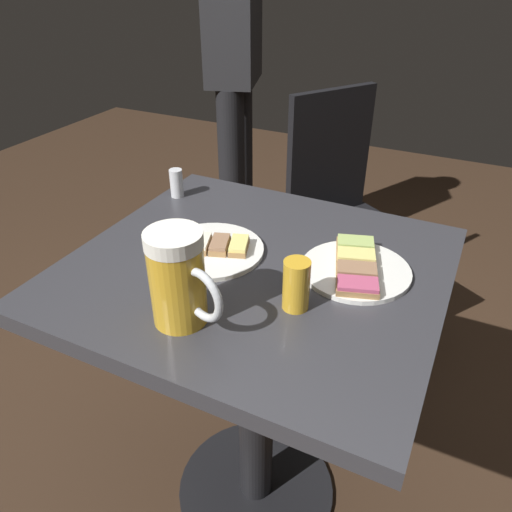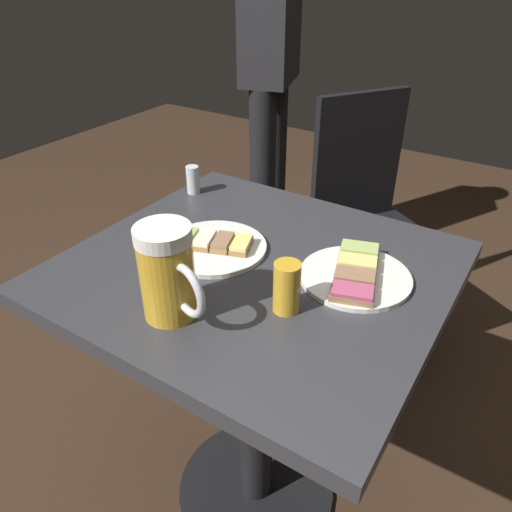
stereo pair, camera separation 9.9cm
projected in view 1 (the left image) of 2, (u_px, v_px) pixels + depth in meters
The scene contains 9 objects.
ground_plane at pixel (256, 489), 1.42m from camera, with size 6.00×6.00×0.00m, color #382619.
cafe_table at pixel (256, 331), 1.10m from camera, with size 0.75×0.69×0.78m.
plate_near at pixel (210, 248), 1.04m from camera, with size 0.23×0.23×0.03m.
plate_far at pixel (356, 268), 0.98m from camera, with size 0.22×0.22×0.03m.
beer_mug at pixel (179, 279), 0.81m from camera, with size 0.15×0.10×0.17m.
beer_glass_small at pixel (296, 285), 0.86m from camera, with size 0.05×0.05×0.10m, color gold.
salt_shaker at pixel (176, 183), 1.26m from camera, with size 0.03×0.03×0.07m, color silver.
cafe_chair at pixel (343, 210), 1.75m from camera, with size 0.53×0.53×0.94m.
patron_standing at pixel (234, 61), 1.93m from camera, with size 0.27×0.36×1.63m.
Camera 1 is at (-0.37, 0.76, 1.33)m, focal length 34.43 mm.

